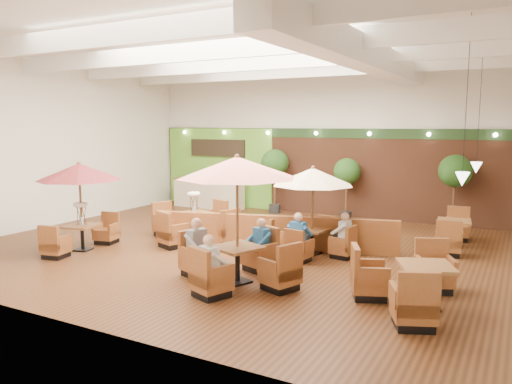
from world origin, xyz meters
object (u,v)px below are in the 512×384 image
Objects in this scene: table_5 at (453,234)px; topiary_1 at (347,174)px; topiary_2 at (455,174)px; topiary_0 at (275,166)px; table_3 at (195,225)px; table_4 at (408,285)px; table_0 at (80,183)px; diner_1 at (260,239)px; table_2 at (313,193)px; service_counter at (209,193)px; diner_4 at (343,230)px; diner_0 at (211,259)px; table_1 at (237,196)px; booth_divider at (273,232)px; diner_2 at (198,242)px; diner_3 at (299,232)px.

topiary_1 is (-3.91, 2.51, 1.27)m from table_5.
table_5 is 1.09× the size of topiary_2.
topiary_0 is (-6.76, 2.51, 1.45)m from table_5.
table_5 is 1.08× the size of topiary_0.
table_4 is at bearing -0.83° from table_3.
diner_1 is (5.10, 0.63, -1.08)m from table_0.
table_4 is (3.01, -2.61, -1.21)m from table_2.
service_counter is 5.72m from table_3.
table_0 reaches higher than service_counter.
topiary_0 reaches higher than diner_4.
table_4 is 8.58m from topiary_1.
diner_0 reaches higher than table_4.
table_1 reaches higher than topiary_1.
table_2 is 3.20× the size of diner_4.
table_3 is at bearing -165.53° from table_5.
topiary_2 reaches higher than topiary_1.
topiary_2 reaches higher than table_0.
table_1 is 1.09× the size of table_5.
table_5 is at bearing -32.70° from topiary_1.
diner_4 is (7.33, -4.81, 0.15)m from service_counter.
topiary_0 is 3.18× the size of diner_1.
table_3 is (2.84, -4.97, -0.14)m from service_counter.
topiary_1 is (2.84, 0.00, -0.19)m from topiary_0.
topiary_0 reaches higher than table_0.
booth_divider is 2.52m from table_3.
table_2 is 4.23m from table_5.
diner_0 is (-3.50, -1.40, 0.37)m from table_4.
table_1 is 3.75× the size of diner_1.
table_0 is at bearing -81.85° from diner_2.
booth_divider is 2.30× the size of table_3.
table_4 is 1.23× the size of topiary_2.
table_2 is 2.73× the size of diner_2.
table_1 is at bearing 161.86° from diner_4.
diner_0 is at bearing -88.47° from topiary_1.
topiary_1 is 8.09m from diner_2.
table_3 is 0.97× the size of table_4.
table_4 is at bearing -63.83° from topiary_1.
diner_1 is at bearing 111.08° from table_1.
topiary_1 is 2.86× the size of diner_1.
topiary_0 is 7.72m from diner_1.
table_4 is 1.13× the size of table_5.
booth_divider is 2.88× the size of table_2.
table_1 is 1.19× the size of topiary_2.
topiary_0 is 1.11× the size of topiary_1.
diner_3 is at bearing 99.15° from diner_0.
topiary_1 is at bearing -171.94° from diner_2.
diner_0 reaches higher than diner_1.
table_1 is 3.48m from diner_4.
table_4 is 3.58m from diner_1.
diner_1 reaches higher than booth_divider.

